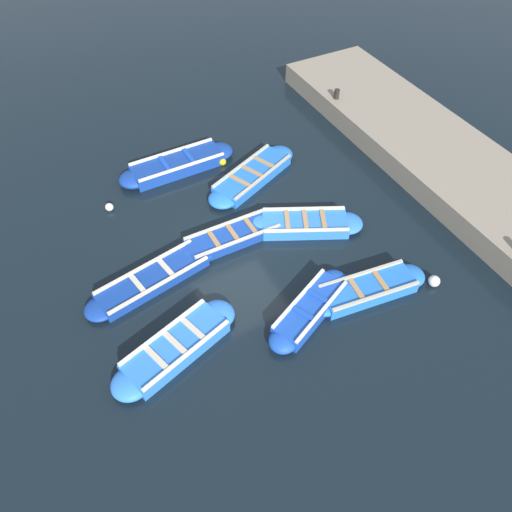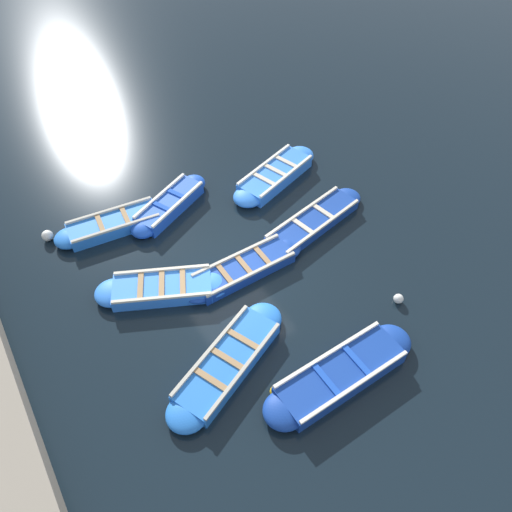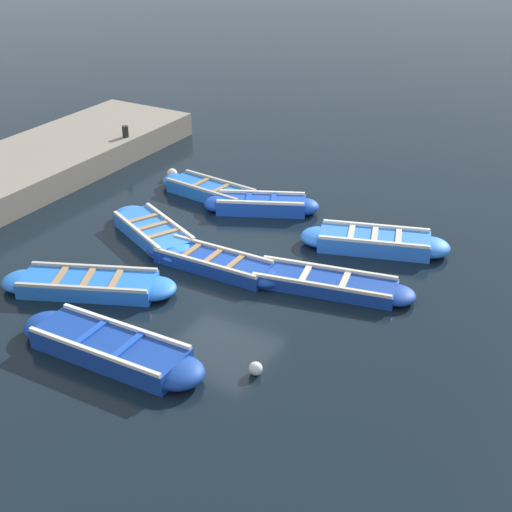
# 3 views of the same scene
# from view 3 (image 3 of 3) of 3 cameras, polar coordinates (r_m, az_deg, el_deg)

# --- Properties ---
(ground_plane) EXTENTS (120.00, 120.00, 0.00)m
(ground_plane) POSITION_cam_3_polar(r_m,az_deg,el_deg) (16.61, -3.05, -0.59)
(ground_plane) COLOR black
(boat_drifting) EXTENTS (3.59, 0.89, 0.37)m
(boat_drifting) POSITION_cam_3_polar(r_m,az_deg,el_deg) (16.33, -3.44, -0.51)
(boat_drifting) COLOR navy
(boat_drifting) RESTS_ON ground
(boat_inner_gap) EXTENTS (3.51, 2.33, 0.41)m
(boat_inner_gap) POSITION_cam_3_polar(r_m,az_deg,el_deg) (17.83, -8.20, 1.89)
(boat_inner_gap) COLOR blue
(boat_inner_gap) RESTS_ON ground
(boat_stern_in) EXTENTS (3.48, 1.19, 0.41)m
(boat_stern_in) POSITION_cam_3_polar(r_m,az_deg,el_deg) (20.04, -3.63, 5.18)
(boat_stern_in) COLOR blue
(boat_stern_in) RESTS_ON ground
(boat_alongside) EXTENTS (3.10, 1.96, 0.45)m
(boat_alongside) POSITION_cam_3_polar(r_m,az_deg,el_deg) (19.10, 0.42, 4.11)
(boat_alongside) COLOR #1947B7
(boat_alongside) RESTS_ON ground
(boat_bow_out) EXTENTS (4.05, 1.08, 0.46)m
(boat_bow_out) POSITION_cam_3_polar(r_m,az_deg,el_deg) (13.65, -11.60, -7.23)
(boat_bow_out) COLOR navy
(boat_bow_out) RESTS_ON ground
(boat_broadside) EXTENTS (4.03, 1.58, 0.35)m
(boat_broadside) POSITION_cam_3_polar(r_m,az_deg,el_deg) (15.58, 5.51, -2.16)
(boat_broadside) COLOR navy
(boat_broadside) RESTS_ON ground
(boat_tucked) EXTENTS (3.91, 2.40, 0.39)m
(boat_tucked) POSITION_cam_3_polar(r_m,az_deg,el_deg) (15.83, -13.25, -2.24)
(boat_tucked) COLOR blue
(boat_tucked) RESTS_ON ground
(boat_outer_left) EXTENTS (3.68, 1.97, 0.45)m
(boat_outer_left) POSITION_cam_3_polar(r_m,az_deg,el_deg) (17.37, 9.44, 1.13)
(boat_outer_left) COLOR blue
(boat_outer_left) RESTS_ON ground
(bollard_mid_north) EXTENTS (0.20, 0.20, 0.35)m
(bollard_mid_north) POSITION_cam_3_polar(r_m,az_deg,el_deg) (22.95, -10.41, 9.77)
(bollard_mid_north) COLOR black
(bollard_mid_north) RESTS_ON quay_wall
(buoy_orange_near) EXTENTS (0.26, 0.26, 0.26)m
(buoy_orange_near) POSITION_cam_3_polar(r_m,az_deg,el_deg) (14.82, -14.67, -4.86)
(buoy_orange_near) COLOR #EAB214
(buoy_orange_near) RESTS_ON ground
(buoy_yellow_far) EXTENTS (0.32, 0.32, 0.32)m
(buoy_yellow_far) POSITION_cam_3_polar(r_m,az_deg,el_deg) (21.44, -6.73, 6.55)
(buoy_yellow_far) COLOR silver
(buoy_yellow_far) RESTS_ON ground
(buoy_white_drifting) EXTENTS (0.25, 0.25, 0.25)m
(buoy_white_drifting) POSITION_cam_3_polar(r_m,az_deg,el_deg) (13.00, -0.04, -8.99)
(buoy_white_drifting) COLOR silver
(buoy_white_drifting) RESTS_ON ground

